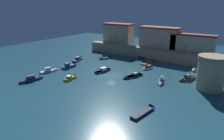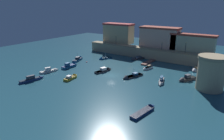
{
  "view_description": "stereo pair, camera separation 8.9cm",
  "coord_description": "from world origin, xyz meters",
  "px_view_note": "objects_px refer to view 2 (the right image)",
  "views": [
    {
      "loc": [
        32.94,
        -47.86,
        20.26
      ],
      "look_at": [
        0.0,
        0.34,
        1.57
      ],
      "focal_mm": 32.85,
      "sensor_mm": 36.0,
      "label": 1
    },
    {
      "loc": [
        33.01,
        -47.81,
        20.26
      ],
      "look_at": [
        0.0,
        0.34,
        1.57
      ],
      "focal_mm": 32.85,
      "sensor_mm": 36.0,
      "label": 2
    }
  ],
  "objects_px": {
    "moored_boat_1": "(105,70)",
    "moored_boat_12": "(51,70)",
    "quay_lamp_0": "(116,38)",
    "moored_boat_7": "(71,66)",
    "fortress_tower": "(211,73)",
    "moored_boat_9": "(196,69)",
    "moored_boat_8": "(103,58)",
    "moored_boat_5": "(186,79)",
    "moored_boat_11": "(131,77)",
    "moored_boat_6": "(146,110)",
    "moored_boat_10": "(147,68)",
    "quay_lamp_1": "(139,42)",
    "moored_boat_3": "(136,59)",
    "moored_boat_4": "(161,81)",
    "mooring_buoy_0": "(87,62)",
    "moored_boat_2": "(78,59)",
    "quay_lamp_3": "(186,46)",
    "moored_boat_0": "(72,77)",
    "moored_boat_13": "(33,79)",
    "quay_lamp_2": "(162,44)"
  },
  "relations": [
    {
      "from": "moored_boat_2",
      "to": "mooring_buoy_0",
      "type": "height_order",
      "value": "moored_boat_2"
    },
    {
      "from": "moored_boat_10",
      "to": "quay_lamp_1",
      "type": "bearing_deg",
      "value": -130.95
    },
    {
      "from": "moored_boat_3",
      "to": "moored_boat_5",
      "type": "distance_m",
      "value": 25.54
    },
    {
      "from": "moored_boat_5",
      "to": "moored_boat_3",
      "type": "bearing_deg",
      "value": -91.39
    },
    {
      "from": "quay_lamp_0",
      "to": "moored_boat_7",
      "type": "bearing_deg",
      "value": -92.84
    },
    {
      "from": "quay_lamp_3",
      "to": "moored_boat_9",
      "type": "height_order",
      "value": "quay_lamp_3"
    },
    {
      "from": "moored_boat_6",
      "to": "moored_boat_13",
      "type": "height_order",
      "value": "moored_boat_13"
    },
    {
      "from": "moored_boat_3",
      "to": "moored_boat_11",
      "type": "bearing_deg",
      "value": 47.75
    },
    {
      "from": "moored_boat_1",
      "to": "moored_boat_6",
      "type": "relative_size",
      "value": 0.91
    },
    {
      "from": "moored_boat_1",
      "to": "moored_boat_2",
      "type": "bearing_deg",
      "value": 82.95
    },
    {
      "from": "quay_lamp_1",
      "to": "moored_boat_1",
      "type": "xyz_separation_m",
      "value": [
        -0.13,
        -23.18,
        -5.76
      ]
    },
    {
      "from": "fortress_tower",
      "to": "quay_lamp_1",
      "type": "bearing_deg",
      "value": 146.18
    },
    {
      "from": "quay_lamp_3",
      "to": "moored_boat_10",
      "type": "height_order",
      "value": "quay_lamp_3"
    },
    {
      "from": "moored_boat_0",
      "to": "moored_boat_12",
      "type": "xyz_separation_m",
      "value": [
        -10.03,
        0.66,
        0.03
      ]
    },
    {
      "from": "quay_lamp_1",
      "to": "moored_boat_6",
      "type": "height_order",
      "value": "quay_lamp_1"
    },
    {
      "from": "quay_lamp_2",
      "to": "mooring_buoy_0",
      "type": "bearing_deg",
      "value": -139.21
    },
    {
      "from": "moored_boat_10",
      "to": "moored_boat_11",
      "type": "height_order",
      "value": "moored_boat_11"
    },
    {
      "from": "moored_boat_7",
      "to": "moored_boat_9",
      "type": "bearing_deg",
      "value": -60.67
    },
    {
      "from": "moored_boat_4",
      "to": "mooring_buoy_0",
      "type": "distance_m",
      "value": 30.75
    },
    {
      "from": "moored_boat_7",
      "to": "moored_boat_12",
      "type": "bearing_deg",
      "value": 167.54
    },
    {
      "from": "quay_lamp_0",
      "to": "moored_boat_13",
      "type": "distance_m",
      "value": 41.66
    },
    {
      "from": "moored_boat_1",
      "to": "moored_boat_12",
      "type": "xyz_separation_m",
      "value": [
        -13.88,
        -10.02,
        -0.01
      ]
    },
    {
      "from": "quay_lamp_3",
      "to": "moored_boat_12",
      "type": "xyz_separation_m",
      "value": [
        -32.11,
        -33.19,
        -6.12
      ]
    },
    {
      "from": "moored_boat_10",
      "to": "moored_boat_3",
      "type": "bearing_deg",
      "value": -123.43
    },
    {
      "from": "moored_boat_2",
      "to": "moored_boat_8",
      "type": "bearing_deg",
      "value": -65.95
    },
    {
      "from": "mooring_buoy_0",
      "to": "moored_boat_5",
      "type": "bearing_deg",
      "value": 2.3
    },
    {
      "from": "fortress_tower",
      "to": "moored_boat_11",
      "type": "height_order",
      "value": "fortress_tower"
    },
    {
      "from": "moored_boat_8",
      "to": "moored_boat_10",
      "type": "bearing_deg",
      "value": 102.1
    },
    {
      "from": "quay_lamp_3",
      "to": "quay_lamp_0",
      "type": "bearing_deg",
      "value": 180.0
    },
    {
      "from": "moored_boat_3",
      "to": "moored_boat_12",
      "type": "height_order",
      "value": "moored_boat_12"
    },
    {
      "from": "fortress_tower",
      "to": "moored_boat_9",
      "type": "bearing_deg",
      "value": 114.02
    },
    {
      "from": "moored_boat_0",
      "to": "moored_boat_8",
      "type": "bearing_deg",
      "value": 6.87
    },
    {
      "from": "moored_boat_8",
      "to": "moored_boat_11",
      "type": "distance_m",
      "value": 22.89
    },
    {
      "from": "moored_boat_3",
      "to": "moored_boat_7",
      "type": "distance_m",
      "value": 25.55
    },
    {
      "from": "moored_boat_1",
      "to": "mooring_buoy_0",
      "type": "bearing_deg",
      "value": 79.22
    },
    {
      "from": "quay_lamp_1",
      "to": "moored_boat_5",
      "type": "height_order",
      "value": "quay_lamp_1"
    },
    {
      "from": "quay_lamp_0",
      "to": "mooring_buoy_0",
      "type": "height_order",
      "value": "quay_lamp_0"
    },
    {
      "from": "fortress_tower",
      "to": "moored_boat_9",
      "type": "xyz_separation_m",
      "value": [
        -6.3,
        14.13,
        -3.9
      ]
    },
    {
      "from": "fortress_tower",
      "to": "moored_boat_11",
      "type": "relative_size",
      "value": 1.15
    },
    {
      "from": "quay_lamp_3",
      "to": "quay_lamp_1",
      "type": "bearing_deg",
      "value": -180.0
    },
    {
      "from": "moored_boat_9",
      "to": "moored_boat_10",
      "type": "distance_m",
      "value": 15.56
    },
    {
      "from": "moored_boat_6",
      "to": "moored_boat_10",
      "type": "height_order",
      "value": "moored_boat_10"
    },
    {
      "from": "moored_boat_11",
      "to": "moored_boat_9",
      "type": "bearing_deg",
      "value": 160.15
    },
    {
      "from": "moored_boat_8",
      "to": "moored_boat_5",
      "type": "bearing_deg",
      "value": 98.98
    },
    {
      "from": "moored_boat_2",
      "to": "moored_boat_3",
      "type": "relative_size",
      "value": 1.14
    },
    {
      "from": "fortress_tower",
      "to": "moored_boat_8",
      "type": "height_order",
      "value": "fortress_tower"
    },
    {
      "from": "quay_lamp_0",
      "to": "moored_boat_12",
      "type": "distance_m",
      "value": 33.86
    },
    {
      "from": "moored_boat_11",
      "to": "mooring_buoy_0",
      "type": "xyz_separation_m",
      "value": [
        -21.54,
        5.23,
        -0.32
      ]
    },
    {
      "from": "quay_lamp_1",
      "to": "moored_boat_7",
      "type": "height_order",
      "value": "quay_lamp_1"
    },
    {
      "from": "quay_lamp_1",
      "to": "moored_boat_2",
      "type": "xyz_separation_m",
      "value": [
        -16.59,
        -17.76,
        -5.7
      ]
    }
  ]
}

